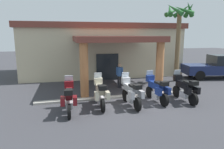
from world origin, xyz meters
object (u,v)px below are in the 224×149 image
at_px(motorcycle_maroon, 69,98).
at_px(pedestrian, 120,74).
at_px(motorcycle_silver, 131,93).
at_px(pickup_truck_navy, 217,67).
at_px(motel_building, 100,49).
at_px(motorcycle_blue, 157,89).
at_px(motorcycle_black, 185,89).
at_px(palm_tree_near_portico, 179,22).
at_px(motorcycle_cream, 100,93).

bearing_deg(motorcycle_maroon, pedestrian, -39.94).
xyz_separation_m(motorcycle_silver, pickup_truck_navy, (9.27, 4.70, 0.24)).
xyz_separation_m(motel_building, motorcycle_blue, (1.17, -9.42, -1.61)).
bearing_deg(pickup_truck_navy, pedestrian, -161.13).
bearing_deg(pedestrian, motorcycle_silver, 39.48).
distance_m(motorcycle_blue, pickup_truck_navy, 8.91).
bearing_deg(motorcycle_maroon, motorcycle_silver, -84.13).
height_order(motel_building, motorcycle_black, motel_building).
xyz_separation_m(motorcycle_blue, motorcycle_black, (1.55, -0.27, 0.00)).
height_order(motorcycle_silver, pedestrian, pedestrian).
height_order(pickup_truck_navy, palm_tree_near_portico, palm_tree_near_portico).
relative_size(motorcycle_maroon, motorcycle_blue, 1.00).
xyz_separation_m(pedestrian, palm_tree_near_portico, (4.93, 0.94, 3.53)).
height_order(motorcycle_maroon, motorcycle_silver, same).
height_order(motorcycle_silver, motorcycle_black, same).
bearing_deg(motorcycle_silver, motorcycle_black, -93.14).
xyz_separation_m(motorcycle_cream, palm_tree_near_portico, (6.93, 4.28, 3.81)).
relative_size(motorcycle_blue, motorcycle_black, 1.00).
bearing_deg(palm_tree_near_portico, motorcycle_silver, -139.85).
relative_size(motorcycle_maroon, pickup_truck_navy, 0.40).
distance_m(motorcycle_black, palm_tree_near_portico, 6.36).
distance_m(motorcycle_silver, pickup_truck_navy, 10.40).
bearing_deg(motel_building, pedestrian, -87.58).
height_order(motorcycle_cream, pedestrian, pedestrian).
xyz_separation_m(motorcycle_blue, pedestrian, (-1.09, 3.34, 0.28)).
height_order(motorcycle_cream, palm_tree_near_portico, palm_tree_near_portico).
xyz_separation_m(motel_building, motorcycle_maroon, (-3.48, -9.80, -1.61)).
relative_size(motel_building, pickup_truck_navy, 2.59).
distance_m(motorcycle_silver, pedestrian, 3.64).
xyz_separation_m(motorcycle_cream, motorcycle_silver, (1.55, -0.26, 0.00)).
height_order(motel_building, motorcycle_silver, motel_building).
relative_size(pedestrian, pickup_truck_navy, 0.31).
bearing_deg(motel_building, motorcycle_black, -72.63).
bearing_deg(motorcycle_blue, palm_tree_near_portico, -45.22).
relative_size(motorcycle_black, palm_tree_near_portico, 0.37).
bearing_deg(motorcycle_black, motorcycle_maroon, 91.00).
xyz_separation_m(motel_building, motorcycle_silver, (-0.38, -9.69, -1.61)).
relative_size(motorcycle_cream, pedestrian, 1.31).
bearing_deg(motorcycle_cream, motel_building, -8.44).
bearing_deg(palm_tree_near_portico, pickup_truck_navy, 2.38).
distance_m(motorcycle_cream, pickup_truck_navy, 11.70).
xyz_separation_m(motorcycle_blue, palm_tree_near_portico, (3.83, 4.27, 3.81)).
bearing_deg(motorcycle_blue, motorcycle_silver, 96.42).
relative_size(motorcycle_silver, palm_tree_near_portico, 0.37).
height_order(motorcycle_maroon, pickup_truck_navy, pickup_truck_navy).
relative_size(motorcycle_black, pickup_truck_navy, 0.40).
bearing_deg(motorcycle_blue, pickup_truck_navy, -63.45).
distance_m(motorcycle_blue, pedestrian, 3.52).
xyz_separation_m(motorcycle_cream, motorcycle_black, (4.65, -0.26, 0.00)).
height_order(motorcycle_blue, pickup_truck_navy, pickup_truck_navy).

